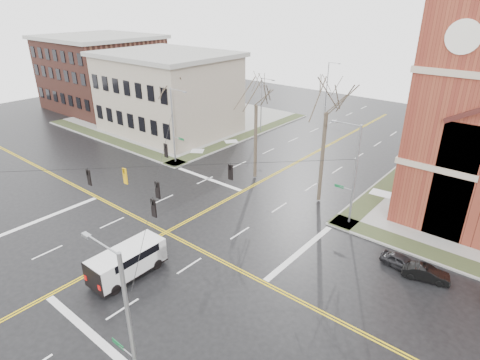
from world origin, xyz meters
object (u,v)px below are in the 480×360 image
Objects in this scene: parked_car_b at (426,273)px; tree_nw_far at (173,91)px; streetlight_north_b at (328,83)px; signal_pole_se at (128,329)px; signal_pole_nw at (174,124)px; tree_ne at (327,106)px; signal_pole_ne at (353,172)px; streetlight_north_a at (262,103)px; parked_car_a at (402,262)px; cargo_van at (130,259)px; tree_nw_near at (256,100)px.

parked_car_b is 34.76m from tree_nw_far.
signal_pole_se is at bearing -69.73° from streetlight_north_b.
signal_pole_nw is 19.22m from tree_ne.
signal_pole_ne is 0.68× the size of tree_ne.
tree_ne reaches higher than streetlight_north_b.
parked_car_a is at bearing -35.55° from streetlight_north_a.
parked_car_b is at bearing -26.25° from tree_ne.
tree_ne is at bearing 75.37° from cargo_van.
signal_pole_nw is 0.82× the size of tree_nw_far.
parked_car_a is 0.95× the size of parked_car_b.
signal_pole_se is 20.85m from parked_car_a.
tree_nw_near is at bearing 14.43° from signal_pole_nw.
parked_car_b is at bearing -17.41° from tree_nw_near.
tree_ne reaches higher than signal_pole_nw.
streetlight_north_b is 0.60× the size of tree_ne.
streetlight_north_a is 2.48× the size of parked_car_b.
tree_nw_near is at bearing 99.96° from cargo_van.
signal_pole_ne reaches higher than parked_car_b.
tree_nw_near is at bearing 176.82° from tree_ne.
tree_nw_near reaches higher than parked_car_b.
parked_car_b is (30.55, -3.78, -4.42)m from signal_pole_nw.
signal_pole_nw is 29.29m from parked_car_a.
tree_nw_near is at bearing 56.80° from parked_car_b.
tree_ne is at bearing 47.96° from parked_car_b.
signal_pole_se is 36.27m from tree_nw_far.
streetlight_north_a is 1.00× the size of streetlight_north_b.
parked_car_b is at bearing -10.96° from tree_nw_far.
signal_pole_nw is 22.02m from cargo_van.
signal_pole_ne is 0.74× the size of tree_nw_near.
tree_ne is (17.85, -14.35, 5.13)m from streetlight_north_a.
cargo_van is at bearing -68.64° from streetlight_north_a.
signal_pole_nw is 1.12× the size of streetlight_north_a.
signal_pole_ne is 1.12× the size of streetlight_north_a.
tree_ne is at bearing -3.18° from tree_nw_near.
tree_nw_near is at bearing 78.51° from parked_car_a.
streetlight_north_b is at bearing 110.27° from signal_pole_se.
tree_nw_near reaches higher than signal_pole_se.
tree_nw_far is at bearing 174.00° from signal_pole_ne.
signal_pole_nw reaches higher than parked_car_b.
cargo_van is 1.85× the size of parked_car_a.
signal_pole_ne is at bearing -6.00° from tree_nw_far.
signal_pole_nw reaches higher than streetlight_north_b.
signal_pole_ne is 0.82× the size of tree_nw_far.
signal_pole_ne is 9.81m from parked_car_b.
tree_ne reaches higher than parked_car_b.
signal_pole_se is at bearing -35.00° from cargo_van.
streetlight_north_b is (0.67, 36.50, -0.48)m from signal_pole_nw.
cargo_van is 21.28m from tree_ne.
streetlight_north_a is 1.40× the size of cargo_van.
tree_nw_near is (9.48, -13.89, 4.34)m from streetlight_north_a.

